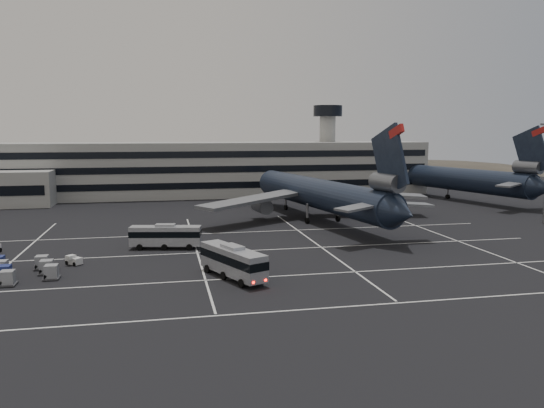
{
  "coord_description": "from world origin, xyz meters",
  "views": [
    {
      "loc": [
        -10.49,
        -68.8,
        16.73
      ],
      "look_at": [
        7.03,
        15.52,
        5.0
      ],
      "focal_mm": 35.0,
      "sensor_mm": 36.0,
      "label": 1
    }
  ],
  "objects_px": {
    "trijet_main": "(319,194)",
    "bus_far": "(166,235)",
    "uld_cluster": "(22,269)",
    "bus_near": "(233,260)"
  },
  "relations": [
    {
      "from": "trijet_main",
      "to": "bus_far",
      "type": "distance_m",
      "value": 34.02
    },
    {
      "from": "trijet_main",
      "to": "bus_far",
      "type": "relative_size",
      "value": 5.52
    },
    {
      "from": "bus_far",
      "to": "uld_cluster",
      "type": "relative_size",
      "value": 1.04
    },
    {
      "from": "bus_near",
      "to": "bus_far",
      "type": "bearing_deg",
      "value": 89.0
    },
    {
      "from": "bus_near",
      "to": "uld_cluster",
      "type": "distance_m",
      "value": 24.87
    },
    {
      "from": "trijet_main",
      "to": "bus_far",
      "type": "xyz_separation_m",
      "value": [
        -28.56,
        -18.2,
        -3.29
      ]
    },
    {
      "from": "trijet_main",
      "to": "bus_near",
      "type": "height_order",
      "value": "trijet_main"
    },
    {
      "from": "bus_far",
      "to": "bus_near",
      "type": "bearing_deg",
      "value": -145.85
    },
    {
      "from": "trijet_main",
      "to": "bus_near",
      "type": "xyz_separation_m",
      "value": [
        -21.12,
        -35.73,
        -3.13
      ]
    },
    {
      "from": "bus_far",
      "to": "uld_cluster",
      "type": "xyz_separation_m",
      "value": [
        -16.66,
        -11.51,
        -1.14
      ]
    }
  ]
}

